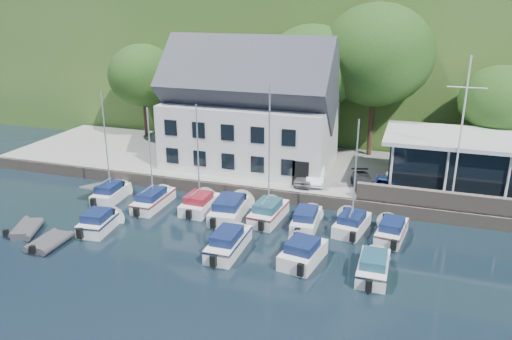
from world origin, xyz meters
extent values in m
plane|color=black|center=(0.00, 0.00, 0.00)|extent=(180.00, 180.00, 0.00)
cube|color=gray|center=(0.00, 17.50, 0.50)|extent=(60.00, 13.00, 1.00)
cube|color=#62594E|center=(0.00, 11.00, 0.50)|extent=(60.00, 0.30, 1.00)
cube|color=#2E521E|center=(0.00, 62.00, 8.00)|extent=(160.00, 75.00, 16.00)
cube|color=#62594E|center=(12.00, 11.40, 1.60)|extent=(18.00, 0.50, 1.20)
imported|color=#9D9DA1|center=(-1.20, 13.29, 1.61)|extent=(1.45, 3.59, 1.22)
imported|color=white|center=(-0.51, 13.74, 1.63)|extent=(1.85, 3.95, 1.25)
imported|color=#2D2D32|center=(3.22, 13.36, 1.55)|extent=(2.56, 4.07, 1.10)
imported|color=#33509C|center=(4.80, 13.12, 1.59)|extent=(1.58, 3.51, 1.17)
camera|label=1|loc=(6.69, -23.09, 14.78)|focal=35.00mm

